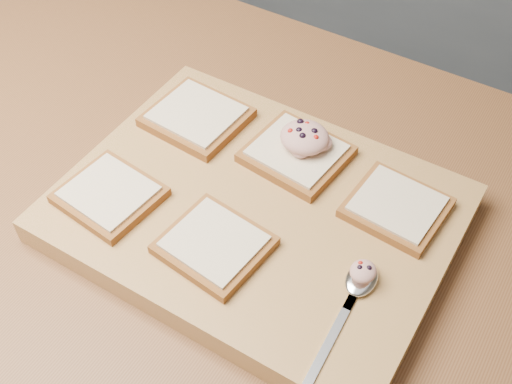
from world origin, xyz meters
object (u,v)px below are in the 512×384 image
cutting_board (256,213)px  tuna_salad_dollop (305,137)px  spoon (357,287)px  bread_far_center (297,153)px

cutting_board → tuna_salad_dollop: (0.01, 0.11, 0.05)m
cutting_board → spoon: spoon is taller
bread_far_center → tuna_salad_dollop: tuna_salad_dollop is taller
bread_far_center → spoon: (0.16, -0.15, -0.00)m
spoon → tuna_salad_dollop: bearing=134.5°
bread_far_center → tuna_salad_dollop: 0.03m
cutting_board → bread_far_center: (0.00, 0.10, 0.03)m
spoon → cutting_board: bearing=163.2°
bread_far_center → spoon: size_ratio=0.76×
bread_far_center → spoon: bread_far_center is taller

